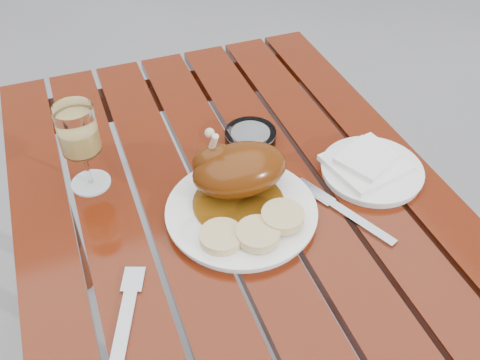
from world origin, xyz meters
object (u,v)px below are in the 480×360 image
(table, at_px, (242,324))
(wine_glass, at_px, (82,148))
(ashtray, at_px, (250,137))
(dinner_plate, at_px, (241,212))
(side_plate, at_px, (372,171))

(table, xyz_separation_m, wine_glass, (-0.25, 0.18, 0.46))
(wine_glass, xyz_separation_m, ashtray, (0.34, 0.01, -0.08))
(table, height_order, dinner_plate, dinner_plate)
(table, height_order, side_plate, side_plate)
(table, relative_size, side_plate, 5.96)
(dinner_plate, bearing_deg, table, 57.09)
(dinner_plate, bearing_deg, wine_glass, 143.07)
(table, bearing_deg, ashtray, 64.38)
(table, relative_size, ashtray, 11.05)
(dinner_plate, xyz_separation_m, ashtray, (0.09, 0.19, 0.00))
(ashtray, bearing_deg, table, -115.62)
(side_plate, distance_m, ashtray, 0.26)
(side_plate, relative_size, ashtray, 1.85)
(wine_glass, xyz_separation_m, side_plate, (0.52, -0.17, -0.08))
(side_plate, bearing_deg, dinner_plate, -176.84)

